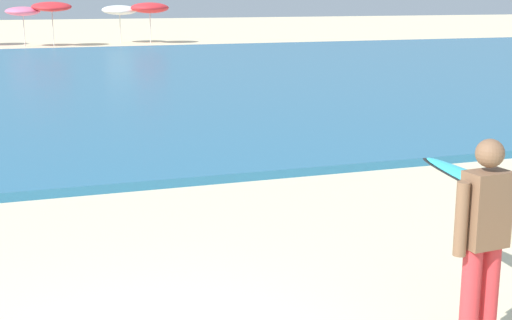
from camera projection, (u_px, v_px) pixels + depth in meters
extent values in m
cube|color=teal|center=(34.00, 81.00, 23.10)|extent=(120.00, 28.00, 0.14)
cylinder|color=red|center=(470.00, 301.00, 5.68)|extent=(0.15, 0.15, 0.88)
cylinder|color=red|center=(488.00, 297.00, 5.76)|extent=(0.15, 0.15, 0.88)
cube|color=brown|center=(486.00, 209.00, 5.55)|extent=(0.36, 0.25, 0.60)
sphere|color=brown|center=(490.00, 153.00, 5.46)|extent=(0.22, 0.22, 0.22)
cylinder|color=brown|center=(461.00, 219.00, 5.47)|extent=(0.10, 0.10, 0.58)
cylinder|color=brown|center=(511.00, 202.00, 5.67)|extent=(0.32, 0.13, 0.51)
cylinder|color=beige|center=(24.00, 30.00, 38.96)|extent=(0.05, 0.05, 1.81)
ellipsoid|color=pink|center=(23.00, 11.00, 38.74)|extent=(1.84, 1.85, 0.55)
cylinder|color=beige|center=(53.00, 27.00, 39.10)|extent=(0.05, 0.05, 2.05)
ellipsoid|color=red|center=(52.00, 7.00, 38.85)|extent=(2.11, 2.15, 0.67)
cylinder|color=beige|center=(120.00, 27.00, 41.91)|extent=(0.05, 0.05, 1.80)
ellipsoid|color=white|center=(119.00, 10.00, 41.70)|extent=(2.03, 2.06, 0.66)
cylinder|color=beige|center=(150.00, 27.00, 41.41)|extent=(0.05, 0.05, 1.92)
ellipsoid|color=red|center=(150.00, 8.00, 41.18)|extent=(2.16, 2.17, 0.64)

